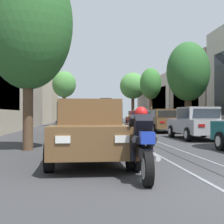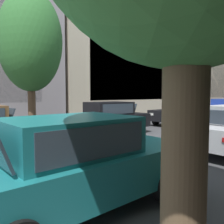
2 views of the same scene
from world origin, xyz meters
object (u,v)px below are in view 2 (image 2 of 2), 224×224
(parked_car_black_second_left, at_px, (107,118))
(parked_car_teal_near_right, at_px, (76,163))
(street_tree_kerb_left_near, at_px, (30,42))
(parked_car_black_mid_left, at_px, (180,112))
(fire_hydrant, at_px, (193,187))

(parked_car_black_second_left, bearing_deg, parked_car_teal_near_right, -42.24)
(street_tree_kerb_left_near, bearing_deg, parked_car_teal_near_right, -15.74)
(parked_car_black_second_left, relative_size, street_tree_kerb_left_near, 0.66)
(parked_car_black_mid_left, relative_size, parked_car_teal_near_right, 1.00)
(parked_car_black_mid_left, xyz_separation_m, fire_hydrant, (6.95, -9.72, -0.38))
(street_tree_kerb_left_near, xyz_separation_m, fire_hydrant, (8.73, -0.66, -3.90))
(parked_car_black_mid_left, bearing_deg, parked_car_teal_near_right, -63.21)
(parked_car_black_mid_left, relative_size, fire_hydrant, 5.22)
(parked_car_black_second_left, xyz_separation_m, parked_car_teal_near_right, (5.61, -5.09, 0.00))
(parked_car_black_second_left, bearing_deg, street_tree_kerb_left_near, -121.05)
(parked_car_black_mid_left, bearing_deg, parked_car_black_second_left, -89.78)
(parked_car_black_second_left, bearing_deg, fire_hydrant, -27.86)
(parked_car_black_mid_left, xyz_separation_m, parked_car_teal_near_right, (5.63, -11.15, 0.00))
(parked_car_black_second_left, relative_size, parked_car_black_mid_left, 1.00)
(parked_car_teal_near_right, bearing_deg, street_tree_kerb_left_near, 164.26)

